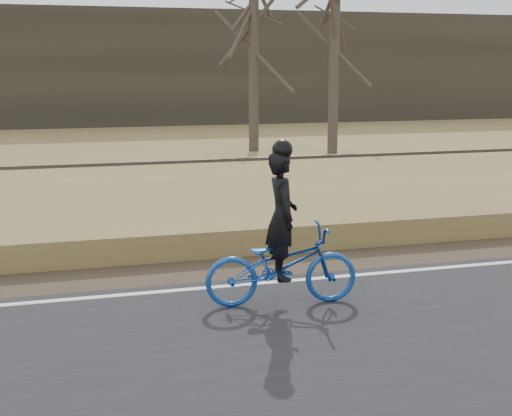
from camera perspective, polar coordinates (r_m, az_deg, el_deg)
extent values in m
cube|color=olive|center=(13.68, -19.38, -1.51)|extent=(120.00, 5.00, 0.44)
cube|color=slate|center=(17.40, -18.67, 1.20)|extent=(120.00, 3.00, 0.45)
cube|color=black|center=(17.36, -18.73, 2.16)|extent=(120.00, 2.40, 0.14)
cube|color=brown|center=(16.63, -18.87, 2.27)|extent=(120.00, 0.07, 0.15)
cube|color=brown|center=(18.05, -18.65, 2.96)|extent=(120.00, 0.07, 0.15)
cube|color=#383328|center=(39.15, -17.47, 10.66)|extent=(120.00, 4.00, 6.00)
imported|color=#17469F|center=(9.21, 2.05, -4.60)|extent=(2.04, 0.90, 1.04)
imported|color=black|center=(9.05, 2.08, -0.62)|extent=(0.46, 0.64, 1.65)
sphere|color=black|center=(8.92, 2.12, 4.69)|extent=(0.26, 0.26, 0.26)
cylinder|color=#4A3F36|center=(26.32, -0.18, 13.07)|extent=(0.36, 0.36, 7.82)
cylinder|color=#4A3F36|center=(25.73, 6.29, 12.69)|extent=(0.36, 0.36, 7.50)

